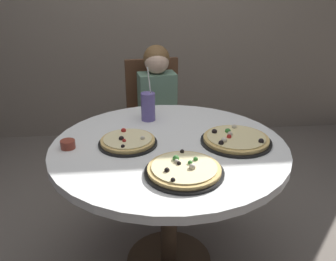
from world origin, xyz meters
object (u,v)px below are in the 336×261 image
object	(u,v)px
diner_child	(160,131)
pizza_pepperoni	(184,170)
soda_cup	(148,107)
pizza_cheese	(236,139)
dining_table	(169,162)
pizza_veggie	(128,141)
chair_wooden	(155,116)
sauce_bowl	(68,144)

from	to	relation	value
diner_child	pizza_pepperoni	xyz separation A→B (m)	(0.02, -1.07, 0.28)
pizza_pepperoni	soda_cup	distance (m)	0.64
pizza_cheese	pizza_pepperoni	size ratio (longest dim) A/B	1.04
dining_table	pizza_pepperoni	bearing A→B (deg)	-83.31
pizza_cheese	pizza_veggie	bearing A→B (deg)	176.63
chair_wooden	pizza_pepperoni	bearing A→B (deg)	-87.86
pizza_pepperoni	sauce_bowl	size ratio (longest dim) A/B	4.80
pizza_veggie	pizza_pepperoni	size ratio (longest dim) A/B	0.86
diner_child	pizza_pepperoni	bearing A→B (deg)	-88.73
chair_wooden	diner_child	size ratio (longest dim) A/B	0.88
pizza_veggie	soda_cup	bearing A→B (deg)	69.91
chair_wooden	pizza_cheese	distance (m)	1.06
dining_table	pizza_veggie	bearing A→B (deg)	176.09
diner_child	soda_cup	distance (m)	0.58
dining_table	pizza_cheese	distance (m)	0.35
pizza_cheese	soda_cup	size ratio (longest dim) A/B	1.14
chair_wooden	pizza_pepperoni	size ratio (longest dim) A/B	2.83
sauce_bowl	chair_wooden	bearing A→B (deg)	63.68
chair_wooden	pizza_veggie	xyz separation A→B (m)	(-0.19, -0.95, 0.24)
pizza_veggie	pizza_cheese	distance (m)	0.53
chair_wooden	pizza_veggie	world-z (taller)	chair_wooden
pizza_pepperoni	sauce_bowl	bearing A→B (deg)	150.58
dining_table	diner_child	size ratio (longest dim) A/B	1.07
chair_wooden	pizza_veggie	bearing A→B (deg)	-101.28
chair_wooden	sauce_bowl	distance (m)	1.10
chair_wooden	pizza_cheese	size ratio (longest dim) A/B	2.71
chair_wooden	sauce_bowl	xyz separation A→B (m)	(-0.47, -0.96, 0.24)
diner_child	sauce_bowl	xyz separation A→B (m)	(-0.50, -0.78, 0.29)
diner_child	soda_cup	bearing A→B (deg)	-102.07
sauce_bowl	diner_child	bearing A→B (deg)	57.41
pizza_veggie	pizza_cheese	size ratio (longest dim) A/B	0.82
chair_wooden	diner_child	distance (m)	0.19
dining_table	diner_child	xyz separation A→B (m)	(0.01, 0.78, -0.16)
dining_table	pizza_veggie	distance (m)	0.23
chair_wooden	soda_cup	world-z (taller)	soda_cup
pizza_veggie	sauce_bowl	size ratio (longest dim) A/B	4.13
dining_table	pizza_cheese	size ratio (longest dim) A/B	3.32
chair_wooden	pizza_veggie	distance (m)	0.99
pizza_cheese	soda_cup	xyz separation A→B (m)	(-0.42, 0.35, 0.06)
chair_wooden	diner_child	bearing A→B (deg)	-82.76
pizza_veggie	sauce_bowl	bearing A→B (deg)	-177.65
dining_table	sauce_bowl	distance (m)	0.50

